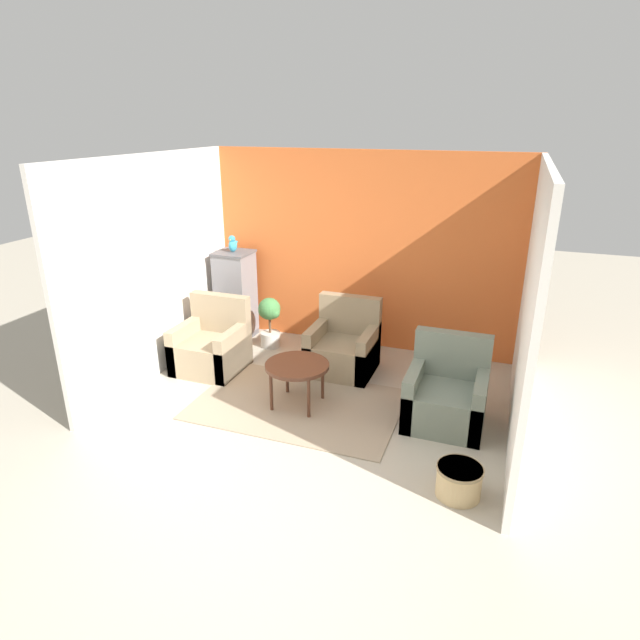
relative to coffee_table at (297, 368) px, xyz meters
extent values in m
plane|color=#B2A893|center=(0.15, -1.27, -0.44)|extent=(20.00, 20.00, 0.00)
cube|color=orange|center=(0.15, 1.90, 0.84)|extent=(4.16, 0.06, 2.57)
cube|color=silver|center=(-1.90, 0.30, 0.84)|extent=(0.06, 3.14, 2.57)
cube|color=silver|center=(2.20, 0.30, 0.84)|extent=(0.06, 3.14, 2.57)
cube|color=gray|center=(0.00, 0.00, -0.44)|extent=(2.20, 1.45, 0.01)
cylinder|color=#512D1E|center=(0.00, 0.00, 0.03)|extent=(0.68, 0.68, 0.04)
cylinder|color=#512D1E|center=(-0.21, -0.21, -0.22)|extent=(0.04, 0.04, 0.45)
cylinder|color=#512D1E|center=(0.21, -0.21, -0.22)|extent=(0.04, 0.04, 0.45)
cylinder|color=#512D1E|center=(-0.21, 0.21, -0.22)|extent=(0.04, 0.04, 0.45)
cylinder|color=#512D1E|center=(0.21, 0.21, -0.22)|extent=(0.04, 0.04, 0.45)
cube|color=#9E896B|center=(-1.33, 0.44, -0.24)|extent=(0.77, 0.74, 0.40)
cube|color=#9E896B|center=(-1.33, 0.74, 0.20)|extent=(0.77, 0.14, 0.48)
cube|color=#9E896B|center=(-1.66, 0.44, -0.16)|extent=(0.12, 0.74, 0.57)
cube|color=#9E896B|center=(-1.01, 0.44, -0.16)|extent=(0.12, 0.74, 0.57)
cube|color=slate|center=(1.54, 0.16, -0.24)|extent=(0.77, 0.74, 0.40)
cube|color=slate|center=(1.54, 0.46, 0.20)|extent=(0.77, 0.14, 0.48)
cube|color=slate|center=(1.22, 0.16, -0.16)|extent=(0.12, 0.74, 0.57)
cube|color=slate|center=(1.87, 0.16, -0.16)|extent=(0.12, 0.74, 0.57)
cube|color=#8E7A5B|center=(0.20, 0.95, -0.24)|extent=(0.77, 0.74, 0.40)
cube|color=#8E7A5B|center=(0.20, 1.25, 0.20)|extent=(0.77, 0.14, 0.48)
cube|color=#8E7A5B|center=(-0.13, 0.95, -0.16)|extent=(0.12, 0.74, 0.57)
cube|color=#8E7A5B|center=(0.53, 0.95, -0.16)|extent=(0.12, 0.74, 0.57)
cube|color=#555559|center=(-1.54, 1.52, -0.40)|extent=(0.45, 0.45, 0.08)
cube|color=gray|center=(-1.54, 1.52, 0.20)|extent=(0.45, 0.45, 1.12)
cube|color=#555559|center=(-1.54, 1.52, 0.77)|extent=(0.48, 0.48, 0.03)
ellipsoid|color=teal|center=(-1.54, 1.52, 0.87)|extent=(0.11, 0.13, 0.17)
sphere|color=teal|center=(-1.54, 1.50, 0.97)|extent=(0.09, 0.09, 0.09)
cone|color=gold|center=(-1.54, 1.46, 0.96)|extent=(0.04, 0.04, 0.04)
cone|color=teal|center=(-1.54, 1.58, 0.86)|extent=(0.05, 0.11, 0.15)
cylinder|color=beige|center=(-0.96, 1.36, -0.34)|extent=(0.27, 0.27, 0.20)
cylinder|color=brown|center=(-0.96, 1.36, -0.13)|extent=(0.03, 0.03, 0.24)
sphere|color=#427F42|center=(-0.96, 1.36, 0.10)|extent=(0.30, 0.30, 0.30)
sphere|color=#427F42|center=(-1.04, 1.38, 0.04)|extent=(0.18, 0.18, 0.18)
sphere|color=#427F42|center=(-0.88, 1.33, 0.06)|extent=(0.16, 0.16, 0.16)
cylinder|color=tan|center=(1.81, -0.92, -0.31)|extent=(0.36, 0.36, 0.27)
cylinder|color=#957E57|center=(1.81, -0.92, -0.18)|extent=(0.38, 0.38, 0.02)
camera|label=1|loc=(1.98, -4.71, 2.48)|focal=30.00mm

